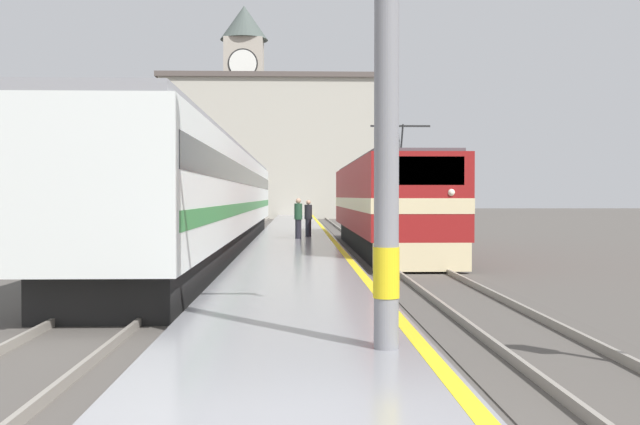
# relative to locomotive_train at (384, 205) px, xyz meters

# --- Properties ---
(ground_plane) EXTENTS (200.00, 200.00, 0.00)m
(ground_plane) POSITION_rel_locomotive_train_xyz_m (-3.58, 5.84, -1.86)
(ground_plane) COLOR #514C47
(platform) EXTENTS (3.42, 140.00, 0.41)m
(platform) POSITION_rel_locomotive_train_xyz_m (-3.58, 0.84, -1.66)
(platform) COLOR gray
(platform) RESTS_ON ground
(rail_track_near) EXTENTS (2.83, 140.00, 0.16)m
(rail_track_near) POSITION_rel_locomotive_train_xyz_m (0.00, 0.84, -1.83)
(rail_track_near) COLOR #514C47
(rail_track_near) RESTS_ON ground
(rail_track_far) EXTENTS (2.84, 140.00, 0.16)m
(rail_track_far) POSITION_rel_locomotive_train_xyz_m (-6.87, 0.84, -1.83)
(rail_track_far) COLOR #514C47
(rail_track_far) RESTS_ON ground
(locomotive_train) EXTENTS (2.92, 18.41, 4.61)m
(locomotive_train) POSITION_rel_locomotive_train_xyz_m (0.00, 0.00, 0.00)
(locomotive_train) COLOR black
(locomotive_train) RESTS_ON ground
(passenger_train) EXTENTS (2.92, 38.75, 4.05)m
(passenger_train) POSITION_rel_locomotive_train_xyz_m (-6.87, 1.33, 0.31)
(passenger_train) COLOR black
(passenger_train) RESTS_ON ground
(catenary_mast) EXTENTS (2.78, 0.31, 7.85)m
(catenary_mast) POSITION_rel_locomotive_train_xyz_m (-2.39, -21.07, 2.41)
(catenary_mast) COLOR gray
(catenary_mast) RESTS_ON platform
(person_on_platform) EXTENTS (0.34, 0.34, 1.71)m
(person_on_platform) POSITION_rel_locomotive_train_xyz_m (-3.45, 1.90, -0.56)
(person_on_platform) COLOR #23232D
(person_on_platform) RESTS_ON platform
(second_waiting_passenger) EXTENTS (0.34, 0.34, 1.63)m
(second_waiting_passenger) POSITION_rel_locomotive_train_xyz_m (-2.99, 3.55, -0.61)
(second_waiting_passenger) COLOR #23232D
(second_waiting_passenger) RESTS_ON platform
(clock_tower) EXTENTS (5.40, 5.40, 23.80)m
(clock_tower) POSITION_rel_locomotive_train_xyz_m (-9.43, 55.48, 10.89)
(clock_tower) COLOR #ADA393
(clock_tower) RESTS_ON ground
(station_building) EXTENTS (22.96, 9.65, 14.15)m
(station_building) POSITION_rel_locomotive_train_xyz_m (-5.56, 46.66, 5.23)
(station_building) COLOR #B7B2A3
(station_building) RESTS_ON ground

